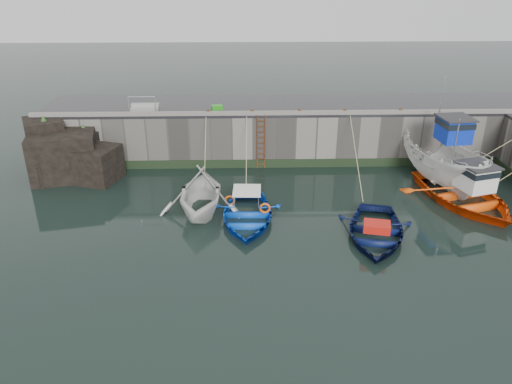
{
  "coord_description": "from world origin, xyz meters",
  "views": [
    {
      "loc": [
        -3.01,
        -17.33,
        11.11
      ],
      "look_at": [
        -2.45,
        3.96,
        1.2
      ],
      "focal_mm": 35.0,
      "sensor_mm": 36.0,
      "label": 1
    }
  ],
  "objects_px": {
    "boat_near_white": "(202,211)",
    "bollard_b": "(252,112)",
    "ladder": "(261,142)",
    "boat_near_blue": "(247,220)",
    "bollard_e": "(401,111)",
    "boat_near_navy": "(375,237)",
    "boat_far_white": "(443,161)",
    "bollard_a": "(208,112)",
    "bollard_d": "(345,111)",
    "boat_far_orange": "(464,195)",
    "bollard_c": "(299,112)",
    "fish_crate": "(217,107)"
  },
  "relations": [
    {
      "from": "boat_near_blue",
      "to": "boat_far_white",
      "type": "distance_m",
      "value": 11.53
    },
    {
      "from": "bollard_c",
      "to": "bollard_e",
      "type": "xyz_separation_m",
      "value": [
        5.8,
        0.0,
        0.0
      ]
    },
    {
      "from": "boat_near_blue",
      "to": "bollard_d",
      "type": "relative_size",
      "value": 17.92
    },
    {
      "from": "ladder",
      "to": "boat_near_white",
      "type": "bearing_deg",
      "value": -119.36
    },
    {
      "from": "boat_near_blue",
      "to": "boat_near_navy",
      "type": "xyz_separation_m",
      "value": [
        5.65,
        -1.67,
        0.0
      ]
    },
    {
      "from": "boat_near_blue",
      "to": "bollard_d",
      "type": "xyz_separation_m",
      "value": [
        5.7,
        6.87,
        3.3
      ]
    },
    {
      "from": "bollard_b",
      "to": "bollard_d",
      "type": "relative_size",
      "value": 1.0
    },
    {
      "from": "ladder",
      "to": "boat_near_blue",
      "type": "xyz_separation_m",
      "value": [
        -0.9,
        -6.53,
        -1.59
      ]
    },
    {
      "from": "bollard_c",
      "to": "bollard_d",
      "type": "distance_m",
      "value": 2.6
    },
    {
      "from": "ladder",
      "to": "boat_far_orange",
      "type": "distance_m",
      "value": 11.23
    },
    {
      "from": "bollard_e",
      "to": "boat_near_blue",
      "type": "bearing_deg",
      "value": -142.35
    },
    {
      "from": "bollard_d",
      "to": "boat_far_orange",
      "type": "bearing_deg",
      "value": -45.03
    },
    {
      "from": "boat_near_white",
      "to": "bollard_a",
      "type": "distance_m",
      "value": 6.71
    },
    {
      "from": "boat_near_blue",
      "to": "bollard_e",
      "type": "relative_size",
      "value": 17.92
    },
    {
      "from": "boat_far_orange",
      "to": "boat_near_navy",
      "type": "bearing_deg",
      "value": -164.0
    },
    {
      "from": "boat_near_navy",
      "to": "bollard_c",
      "type": "bearing_deg",
      "value": 120.17
    },
    {
      "from": "boat_near_blue",
      "to": "boat_far_white",
      "type": "relative_size",
      "value": 0.64
    },
    {
      "from": "bollard_a",
      "to": "bollard_e",
      "type": "height_order",
      "value": "same"
    },
    {
      "from": "boat_far_white",
      "to": "bollard_e",
      "type": "height_order",
      "value": "boat_far_white"
    },
    {
      "from": "bollard_b",
      "to": "bollard_d",
      "type": "bearing_deg",
      "value": 0.0
    },
    {
      "from": "boat_far_white",
      "to": "bollard_d",
      "type": "distance_m",
      "value": 6.03
    },
    {
      "from": "boat_far_white",
      "to": "bollard_a",
      "type": "height_order",
      "value": "boat_far_white"
    },
    {
      "from": "ladder",
      "to": "bollard_b",
      "type": "height_order",
      "value": "bollard_b"
    },
    {
      "from": "boat_near_white",
      "to": "bollard_e",
      "type": "xyz_separation_m",
      "value": [
        11.1,
        5.84,
        3.3
      ]
    },
    {
      "from": "boat_near_navy",
      "to": "bollard_e",
      "type": "bearing_deg",
      "value": 82.71
    },
    {
      "from": "ladder",
      "to": "bollard_e",
      "type": "bearing_deg",
      "value": 2.4
    },
    {
      "from": "bollard_b",
      "to": "bollard_d",
      "type": "distance_m",
      "value": 5.3
    },
    {
      "from": "ladder",
      "to": "boat_far_white",
      "type": "height_order",
      "value": "boat_far_white"
    },
    {
      "from": "boat_near_white",
      "to": "bollard_b",
      "type": "height_order",
      "value": "bollard_b"
    },
    {
      "from": "ladder",
      "to": "bollard_a",
      "type": "bearing_deg",
      "value": 173.62
    },
    {
      "from": "boat_near_blue",
      "to": "bollard_e",
      "type": "xyz_separation_m",
      "value": [
        8.9,
        6.87,
        3.3
      ]
    },
    {
      "from": "bollard_b",
      "to": "bollard_e",
      "type": "height_order",
      "value": "same"
    },
    {
      "from": "boat_near_white",
      "to": "bollard_d",
      "type": "bearing_deg",
      "value": 38.87
    },
    {
      "from": "ladder",
      "to": "boat_far_orange",
      "type": "bearing_deg",
      "value": -26.05
    },
    {
      "from": "boat_far_orange",
      "to": "bollard_e",
      "type": "bearing_deg",
      "value": 95.24
    },
    {
      "from": "boat_near_white",
      "to": "boat_near_navy",
      "type": "bearing_deg",
      "value": -16.57
    },
    {
      "from": "bollard_c",
      "to": "bollard_e",
      "type": "bearing_deg",
      "value": 0.0
    },
    {
      "from": "boat_near_blue",
      "to": "fish_crate",
      "type": "xyz_separation_m",
      "value": [
        -1.64,
        7.89,
        3.29
      ]
    },
    {
      "from": "boat_near_white",
      "to": "boat_near_navy",
      "type": "height_order",
      "value": "boat_near_white"
    },
    {
      "from": "bollard_d",
      "to": "bollard_e",
      "type": "bearing_deg",
      "value": 0.0
    },
    {
      "from": "ladder",
      "to": "bollard_c",
      "type": "distance_m",
      "value": 2.81
    },
    {
      "from": "boat_far_orange",
      "to": "bollard_e",
      "type": "relative_size",
      "value": 27.01
    },
    {
      "from": "boat_near_blue",
      "to": "bollard_d",
      "type": "distance_m",
      "value": 9.51
    },
    {
      "from": "boat_far_white",
      "to": "bollard_a",
      "type": "distance_m",
      "value": 13.22
    },
    {
      "from": "boat_near_white",
      "to": "boat_near_blue",
      "type": "bearing_deg",
      "value": -22.55
    },
    {
      "from": "boat_near_white",
      "to": "boat_far_white",
      "type": "bearing_deg",
      "value": 16.13
    },
    {
      "from": "boat_near_white",
      "to": "boat_far_orange",
      "type": "distance_m",
      "value": 13.16
    },
    {
      "from": "boat_near_blue",
      "to": "bollard_b",
      "type": "height_order",
      "value": "bollard_b"
    },
    {
      "from": "fish_crate",
      "to": "bollard_e",
      "type": "xyz_separation_m",
      "value": [
        10.54,
        -1.02,
        0.01
      ]
    },
    {
      "from": "boat_far_orange",
      "to": "bollard_b",
      "type": "relative_size",
      "value": 27.01
    }
  ]
}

